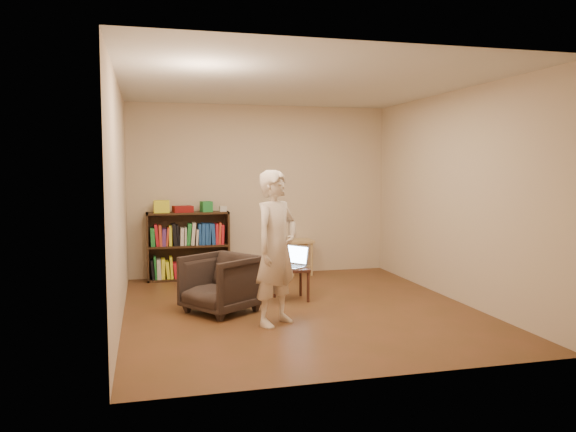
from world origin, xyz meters
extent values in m
plane|color=#4F3419|center=(0.00, 0.00, 0.00)|extent=(4.50, 4.50, 0.00)
plane|color=silver|center=(0.00, 0.00, 2.60)|extent=(4.50, 4.50, 0.00)
plane|color=#C9B098|center=(0.00, 2.25, 1.30)|extent=(4.00, 0.00, 4.00)
plane|color=#C9B098|center=(-2.00, 0.00, 1.30)|extent=(0.00, 4.50, 4.50)
plane|color=#C9B098|center=(2.00, 0.00, 1.30)|extent=(0.00, 4.50, 4.50)
cube|color=black|center=(-1.72, 2.08, 0.50)|extent=(0.03, 0.30, 1.00)
cube|color=black|center=(-0.55, 2.08, 0.50)|extent=(0.03, 0.30, 1.00)
cube|color=black|center=(-1.13, 2.22, 0.50)|extent=(1.20, 0.02, 1.00)
cube|color=black|center=(-1.13, 2.08, 0.01)|extent=(1.20, 0.30, 0.03)
cube|color=black|center=(-1.13, 2.08, 0.50)|extent=(1.14, 0.30, 0.03)
cube|color=black|center=(-1.13, 2.08, 0.98)|extent=(1.20, 0.30, 0.03)
cube|color=yellow|center=(-1.51, 2.06, 1.09)|extent=(0.22, 0.17, 0.18)
cube|color=maroon|center=(-1.20, 2.06, 1.05)|extent=(0.31, 0.25, 0.09)
cube|color=#227F34|center=(-0.86, 2.07, 1.08)|extent=(0.18, 0.18, 0.15)
cube|color=beige|center=(-0.61, 2.06, 1.04)|extent=(0.10, 0.10, 0.08)
cube|color=tan|center=(0.57, 2.03, 0.52)|extent=(0.37, 0.37, 0.04)
cylinder|color=tan|center=(0.42, 1.88, 0.25)|extent=(0.04, 0.04, 0.50)
cylinder|color=tan|center=(0.72, 1.88, 0.25)|extent=(0.04, 0.04, 0.50)
cylinder|color=tan|center=(0.42, 2.18, 0.25)|extent=(0.04, 0.04, 0.50)
cylinder|color=tan|center=(0.72, 2.18, 0.25)|extent=(0.04, 0.04, 0.50)
imported|color=#2C231D|center=(-0.92, 0.07, 0.33)|extent=(1.01, 1.00, 0.67)
cube|color=black|center=(0.02, 0.45, 0.39)|extent=(0.40, 0.40, 0.04)
cylinder|color=black|center=(-0.16, 0.28, 0.19)|extent=(0.04, 0.04, 0.37)
cylinder|color=black|center=(0.19, 0.28, 0.19)|extent=(0.04, 0.04, 0.37)
cylinder|color=black|center=(-0.16, 0.62, 0.19)|extent=(0.04, 0.04, 0.37)
cylinder|color=black|center=(0.19, 0.62, 0.19)|extent=(0.04, 0.04, 0.37)
cube|color=#A7A7AB|center=(0.00, 0.47, 0.42)|extent=(0.42, 0.44, 0.02)
cube|color=black|center=(0.00, 0.47, 0.43)|extent=(0.29, 0.33, 0.00)
cube|color=#A7A7AB|center=(0.12, 0.56, 0.55)|extent=(0.26, 0.32, 0.25)
cube|color=#B0D5F6|center=(0.12, 0.56, 0.55)|extent=(0.22, 0.28, 0.21)
imported|color=beige|center=(-0.41, -0.57, 0.82)|extent=(0.71, 0.67, 1.63)
camera|label=1|loc=(-1.72, -6.25, 1.66)|focal=35.00mm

